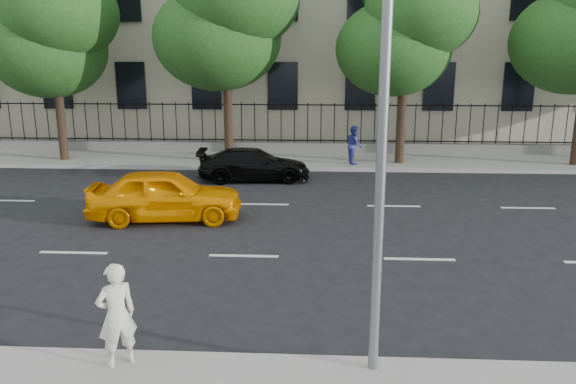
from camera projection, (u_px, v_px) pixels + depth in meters
The scene contains 12 objects.
ground at pixel (226, 303), 10.47m from camera, with size 120.00×120.00×0.00m, color black.
far_sidewalk at pixel (279, 160), 24.01m from camera, with size 60.00×4.00×0.15m, color gray.
lane_markings at pixel (255, 226), 15.07m from camera, with size 49.60×4.62×0.01m, color silver, non-canonical shape.
iron_fence at pixel (281, 140), 25.52m from camera, with size 30.00×0.50×2.20m.
street_light at pixel (383, 6), 7.37m from camera, with size 0.25×3.32×8.05m.
tree_b at pixel (54, 19), 22.45m from camera, with size 5.53×5.12×8.97m.
tree_c at pixel (227, 3), 21.95m from camera, with size 5.89×5.50×9.80m.
tree_d at pixel (406, 18), 21.73m from camera, with size 5.34×4.94×8.84m.
yellow_taxi at pixel (165, 195), 15.51m from camera, with size 1.68×4.18×1.43m, color #F89100.
black_sedan at pixel (254, 165), 20.34m from camera, with size 1.64×4.03×1.17m, color black.
woman_near at pixel (117, 315), 7.98m from camera, with size 0.57×0.37×1.56m, color beige.
pedestrian_far at pixel (354, 145), 22.55m from camera, with size 0.75×0.59×1.55m, color navy.
Camera 1 is at (1.67, -9.57, 4.57)m, focal length 35.00 mm.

